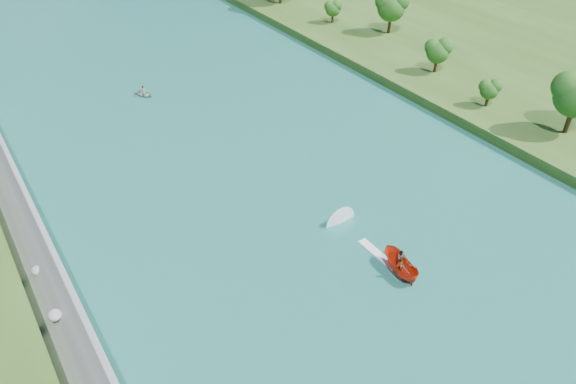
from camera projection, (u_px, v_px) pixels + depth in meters
ground at (410, 306)px, 48.56m from camera, size 260.00×260.00×0.00m
river_water at (284, 193)px, 62.15m from camera, size 55.00×240.00×0.10m
berm_east at (562, 84)px, 83.77m from camera, size 44.00×240.00×1.50m
riprap_bank at (42, 276)px, 49.02m from camera, size 4.45×236.00×4.08m
trees_east at (405, 21)px, 91.59m from camera, size 16.18×139.72×10.07m
motorboat at (392, 259)px, 52.12m from camera, size 3.60×19.23×2.19m
raft at (144, 93)px, 81.73m from camera, size 3.21×3.66×1.54m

